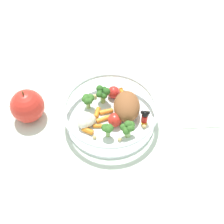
{
  "coord_description": "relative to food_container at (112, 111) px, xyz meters",
  "views": [
    {
      "loc": [
        0.37,
        -0.23,
        0.6
      ],
      "look_at": [
        -0.01,
        0.0,
        0.03
      ],
      "focal_mm": 47.84,
      "sensor_mm": 36.0,
      "label": 1
    }
  ],
  "objects": [
    {
      "name": "folded_napkin",
      "position": [
        0.08,
        0.23,
        -0.03
      ],
      "size": [
        0.2,
        0.2,
        0.01
      ],
      "primitive_type": "cube",
      "rotation": [
        0.0,
        0.0,
        -0.49
      ],
      "color": "white",
      "rests_on": "ground_plane"
    },
    {
      "name": "ground_plane",
      "position": [
        0.01,
        -0.01,
        -0.03
      ],
      "size": [
        2.4,
        2.4,
        0.0
      ],
      "primitive_type": "plane",
      "color": "silver"
    },
    {
      "name": "loose_apple",
      "position": [
        -0.11,
        -0.17,
        0.01
      ],
      "size": [
        0.08,
        0.08,
        0.09
      ],
      "color": "red",
      "rests_on": "ground_plane"
    },
    {
      "name": "food_container",
      "position": [
        0.0,
        0.0,
        0.0
      ],
      "size": [
        0.23,
        0.23,
        0.07
      ],
      "color": "white",
      "rests_on": "ground_plane"
    }
  ]
}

